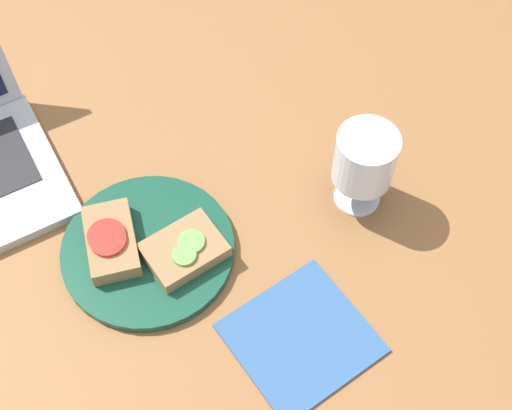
{
  "coord_description": "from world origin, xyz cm",
  "views": [
    {
      "loc": [
        -15.51,
        -45.2,
        83.34
      ],
      "look_at": [
        8.07,
        -3.25,
        8.0
      ],
      "focal_mm": 50.0,
      "sensor_mm": 36.0,
      "label": 1
    }
  ],
  "objects_px": {
    "sandwich_with_tomato": "(111,241)",
    "wine_glass": "(365,161)",
    "napkin": "(301,338)",
    "sandwich_with_cucumber": "(185,250)",
    "plate": "(150,252)"
  },
  "relations": [
    {
      "from": "plate",
      "to": "napkin",
      "type": "relative_size",
      "value": 1.43
    },
    {
      "from": "sandwich_with_cucumber",
      "to": "sandwich_with_tomato",
      "type": "xyz_separation_m",
      "value": [
        -0.08,
        0.06,
        0.0
      ]
    },
    {
      "from": "sandwich_with_tomato",
      "to": "wine_glass",
      "type": "distance_m",
      "value": 0.33
    },
    {
      "from": "sandwich_with_cucumber",
      "to": "napkin",
      "type": "height_order",
      "value": "sandwich_with_cucumber"
    },
    {
      "from": "sandwich_with_cucumber",
      "to": "napkin",
      "type": "xyz_separation_m",
      "value": [
        0.07,
        -0.16,
        -0.02
      ]
    },
    {
      "from": "plate",
      "to": "sandwich_with_tomato",
      "type": "bearing_deg",
      "value": 144.09
    },
    {
      "from": "sandwich_with_tomato",
      "to": "wine_glass",
      "type": "relative_size",
      "value": 0.91
    },
    {
      "from": "sandwich_with_cucumber",
      "to": "napkin",
      "type": "distance_m",
      "value": 0.18
    },
    {
      "from": "sandwich_with_tomato",
      "to": "wine_glass",
      "type": "height_order",
      "value": "wine_glass"
    },
    {
      "from": "sandwich_with_cucumber",
      "to": "sandwich_with_tomato",
      "type": "relative_size",
      "value": 0.88
    },
    {
      "from": "plate",
      "to": "wine_glass",
      "type": "relative_size",
      "value": 1.74
    },
    {
      "from": "sandwich_with_tomato",
      "to": "napkin",
      "type": "relative_size",
      "value": 0.75
    },
    {
      "from": "sandwich_with_cucumber",
      "to": "plate",
      "type": "bearing_deg",
      "value": 143.26
    },
    {
      "from": "sandwich_with_cucumber",
      "to": "sandwich_with_tomato",
      "type": "bearing_deg",
      "value": 143.68
    },
    {
      "from": "plate",
      "to": "sandwich_with_tomato",
      "type": "xyz_separation_m",
      "value": [
        -0.04,
        0.03,
        0.02
      ]
    }
  ]
}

